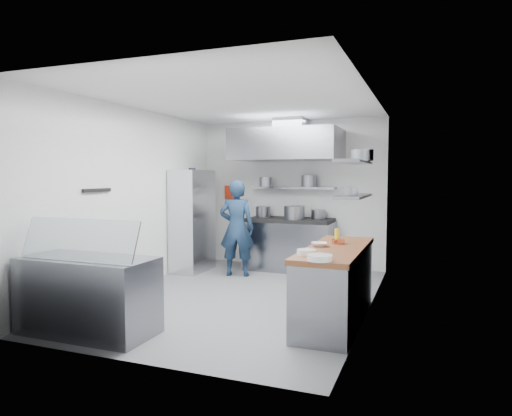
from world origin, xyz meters
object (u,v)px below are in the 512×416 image
at_px(gas_range, 290,246).
at_px(display_case, 88,295).
at_px(chef, 237,228).
at_px(wire_rack, 193,221).

xyz_separation_m(gas_range, display_case, (-1.10, -4.10, -0.03)).
relative_size(gas_range, display_case, 1.07).
bearing_deg(display_case, chef, 83.35).
bearing_deg(wire_rack, display_case, -81.02).
bearing_deg(chef, gas_range, -143.79).
height_order(wire_rack, display_case, wire_rack).
bearing_deg(chef, wire_rack, -17.32).
relative_size(chef, display_case, 1.12).
relative_size(chef, wire_rack, 0.91).
distance_m(gas_range, display_case, 4.25).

